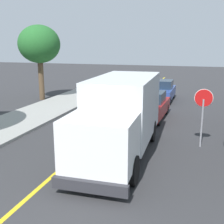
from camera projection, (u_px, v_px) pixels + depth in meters
centre_line_yellow at (93, 141)px, 13.76m from camera, size 0.16×56.00×0.01m
box_truck at (121, 113)px, 11.77m from camera, size 2.61×7.25×3.20m
parked_car_near at (150, 106)px, 17.77m from camera, size 1.98×4.47×1.67m
parked_car_mid at (162, 91)px, 23.36m from camera, size 1.86×4.42×1.67m
stop_sign at (203, 107)px, 12.55m from camera, size 0.80×0.10×2.65m
street_tree_down_block at (39, 45)px, 22.89m from camera, size 3.37×3.37×6.06m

